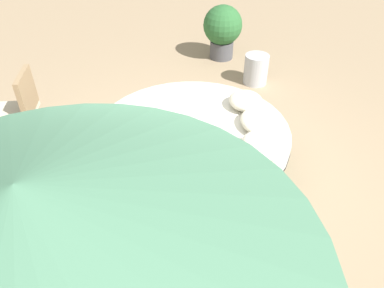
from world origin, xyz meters
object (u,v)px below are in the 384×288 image
object	(u,v)px
planter	(223,29)
throw_pillow_0	(174,170)
throw_pillow_2	(260,146)
side_table	(256,69)
throw_pillow_1	(225,168)
round_bed	(192,147)
throw_pillow_4	(246,101)
patio_chair	(20,106)
patio_umbrella	(31,229)
throw_pillow_3	(259,123)

from	to	relation	value
planter	throw_pillow_0	bearing A→B (deg)	153.37
throw_pillow_0	throw_pillow_2	distance (m)	0.92
side_table	throw_pillow_0	bearing A→B (deg)	141.22
throw_pillow_1	side_table	xyz separation A→B (m)	(2.52, -1.49, -0.39)
throw_pillow_0	throw_pillow_1	size ratio (longest dim) A/B	1.19
round_bed	throw_pillow_4	world-z (taller)	throw_pillow_4
throw_pillow_1	planter	distance (m)	3.81
patio_chair	round_bed	bearing A→B (deg)	-108.30
side_table	throw_pillow_1	bearing A→B (deg)	149.50
throw_pillow_2	patio_umbrella	distance (m)	2.80
patio_umbrella	side_table	distance (m)	5.23
round_bed	throw_pillow_2	distance (m)	0.91
round_bed	throw_pillow_2	world-z (taller)	throw_pillow_2
throw_pillow_1	throw_pillow_3	size ratio (longest dim) A/B	0.81
throw_pillow_3	round_bed	bearing A→B (deg)	74.14
throw_pillow_2	throw_pillow_3	size ratio (longest dim) A/B	0.84
throw_pillow_4	patio_chair	xyz separation A→B (m)	(0.79, 2.62, -0.08)
throw_pillow_1	patio_chair	xyz separation A→B (m)	(1.84, 1.96, -0.07)
throw_pillow_0	throw_pillow_2	world-z (taller)	throw_pillow_2
round_bed	throw_pillow_3	xyz separation A→B (m)	(-0.20, -0.72, 0.35)
round_bed	patio_chair	xyz separation A→B (m)	(1.03, 1.87, 0.28)
round_bed	throw_pillow_1	size ratio (longest dim) A/B	5.05
throw_pillow_2	side_table	xyz separation A→B (m)	(2.35, -1.04, -0.42)
throw_pillow_0	planter	size ratio (longest dim) A/B	0.54
throw_pillow_2	throw_pillow_3	bearing A→B (deg)	-23.33
side_table	throw_pillow_4	bearing A→B (deg)	150.55
throw_pillow_0	throw_pillow_3	world-z (taller)	throw_pillow_0
throw_pillow_1	side_table	size ratio (longest dim) A/B	0.91
throw_pillow_2	patio_chair	bearing A→B (deg)	55.32
planter	throw_pillow_1	bearing A→B (deg)	160.31
throw_pillow_0	throw_pillow_3	distance (m)	1.22
patio_chair	throw_pillow_2	bearing A→B (deg)	-114.14
throw_pillow_3	patio_chair	distance (m)	2.87
throw_pillow_0	throw_pillow_1	world-z (taller)	throw_pillow_0
side_table	patio_umbrella	bearing A→B (deg)	145.18
throw_pillow_2	throw_pillow_3	world-z (taller)	throw_pillow_2
round_bed	throw_pillow_3	size ratio (longest dim) A/B	4.07
throw_pillow_0	throw_pillow_2	size ratio (longest dim) A/B	1.14
throw_pillow_2	throw_pillow_3	xyz separation A→B (m)	(0.43, -0.18, -0.03)
throw_pillow_3	side_table	bearing A→B (deg)	-24.03
throw_pillow_1	throw_pillow_3	distance (m)	0.88
throw_pillow_0	patio_umbrella	world-z (taller)	patio_umbrella
throw_pillow_2	throw_pillow_3	distance (m)	0.47
throw_pillow_0	throw_pillow_3	bearing A→B (deg)	-64.79
planter	side_table	xyz separation A→B (m)	(-1.06, -0.20, -0.30)
throw_pillow_2	throw_pillow_4	distance (m)	0.90
throw_pillow_1	throw_pillow_2	distance (m)	0.48
round_bed	throw_pillow_4	size ratio (longest dim) A/B	5.16
throw_pillow_4	planter	world-z (taller)	planter
throw_pillow_4	patio_umbrella	xyz separation A→B (m)	(-2.58, 1.99, 1.34)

